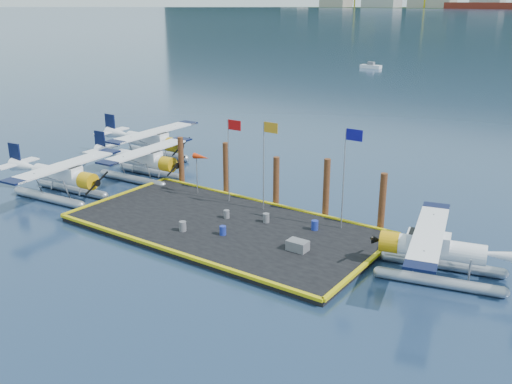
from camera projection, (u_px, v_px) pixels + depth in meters
ground at (224, 230)px, 37.10m from camera, size 4000.00×4000.00×0.00m
dock at (224, 227)px, 37.04m from camera, size 20.00×10.00×0.40m
dock_bumpers at (224, 223)px, 36.94m from camera, size 20.25×10.25×0.18m
seaplane_a at (63, 178)px, 42.55m from camera, size 9.29×10.25×3.63m
seaplane_b at (144, 162)px, 46.94m from camera, size 9.04×9.96×3.54m
seaplane_c at (152, 143)px, 52.62m from camera, size 9.61×10.58×3.77m
seaplane_d at (435, 251)px, 30.43m from camera, size 8.95×9.69×3.44m
drum_0 at (227, 214)px, 37.99m from camera, size 0.39×0.39×0.55m
drum_1 at (223, 230)px, 35.27m from camera, size 0.41×0.41×0.58m
drum_2 at (301, 247)px, 32.92m from camera, size 0.43×0.43×0.61m
drum_3 at (183, 226)px, 35.85m from camera, size 0.45×0.45×0.63m
drum_4 at (315, 225)px, 36.03m from camera, size 0.44×0.44×0.62m
drum_5 at (266, 218)px, 37.26m from camera, size 0.43×0.43×0.61m
crate at (298, 245)px, 33.11m from camera, size 1.20×0.80×0.60m
flagpole_red at (231, 148)px, 39.88m from camera, size 1.14×0.08×6.00m
flagpole_yellow at (266, 152)px, 38.22m from camera, size 1.14×0.08×6.20m
flagpole_blue at (347, 164)px, 34.91m from camera, size 1.14×0.08×6.50m
windsock at (201, 158)px, 41.74m from camera, size 1.40×0.44×3.12m
piling_0 at (181, 162)px, 45.26m from camera, size 0.44×0.44×4.00m
piling_1 at (226, 170)px, 42.79m from camera, size 0.44×0.44×4.20m
piling_2 at (276, 183)px, 40.41m from camera, size 0.44×0.44×3.80m
piling_3 at (326, 190)px, 38.16m from camera, size 0.44×0.44×4.30m
piling_4 at (382, 204)px, 36.04m from camera, size 0.44×0.44×4.00m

